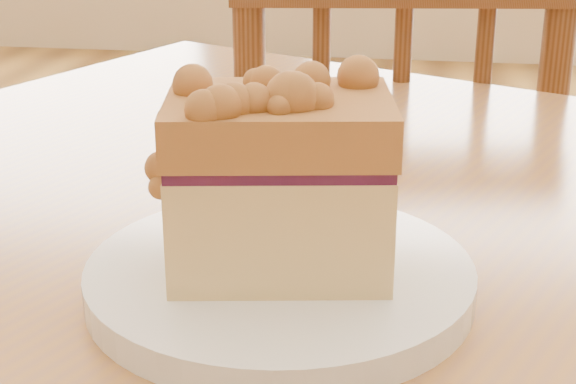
# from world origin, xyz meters

# --- Properties ---
(cafe_table_main) EXTENTS (1.37, 1.18, 0.75)m
(cafe_table_main) POSITION_xyz_m (0.10, 0.09, 0.65)
(cafe_table_main) COLOR #9E693D
(cafe_table_main) RESTS_ON ground
(cafe_chair_main) EXTENTS (0.46, 0.46, 0.90)m
(cafe_chair_main) POSITION_xyz_m (0.00, 0.66, 0.45)
(cafe_chair_main) COLOR brown
(cafe_chair_main) RESTS_ON ground
(plate) EXTENTS (0.22, 0.22, 0.02)m
(plate) POSITION_xyz_m (-0.03, 0.01, 0.76)
(plate) COLOR white
(plate) RESTS_ON cafe_table_main
(cake_slice) EXTENTS (0.14, 0.11, 0.11)m
(cake_slice) POSITION_xyz_m (-0.03, 0.01, 0.82)
(cake_slice) COLOR #DBC17B
(cake_slice) RESTS_ON plate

